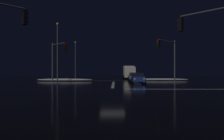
{
  "coord_description": "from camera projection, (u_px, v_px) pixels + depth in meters",
  "views": [
    {
      "loc": [
        0.31,
        -21.67,
        1.8
      ],
      "look_at": [
        -0.23,
        11.91,
        2.02
      ],
      "focal_mm": 34.26,
      "sensor_mm": 36.0,
      "label": 1
    }
  ],
  "objects": [
    {
      "name": "ground",
      "position": [
        112.0,
        90.0,
        21.66
      ],
      "size": [
        120.0,
        120.0,
        0.1
      ],
      "primitive_type": "cube",
      "color": "black"
    },
    {
      "name": "stop_line_north",
      "position": [
        113.0,
        84.0,
        29.97
      ],
      "size": [
        0.35,
        14.23,
        0.01
      ],
      "color": "white",
      "rests_on": "ground"
    },
    {
      "name": "centre_line_ns",
      "position": [
        114.0,
        81.0,
        41.57
      ],
      "size": [
        22.0,
        0.15,
        0.01
      ],
      "color": "yellow",
      "rests_on": "ground"
    },
    {
      "name": "crosswalk_bar_east",
      "position": [
        196.0,
        89.0,
        21.53
      ],
      "size": [
        14.23,
        0.4,
        0.01
      ],
      "color": "white",
      "rests_on": "ground"
    },
    {
      "name": "snow_bank_left_curb",
      "position": [
        65.0,
        80.0,
        39.56
      ],
      "size": [
        10.34,
        1.5,
        0.48
      ],
      "color": "white",
      "rests_on": "ground"
    },
    {
      "name": "snow_bank_right_curb",
      "position": [
        160.0,
        79.0,
        41.82
      ],
      "size": [
        10.96,
        1.5,
        0.43
      ],
      "color": "white",
      "rests_on": "ground"
    },
    {
      "name": "sedan_blue",
      "position": [
        138.0,
        78.0,
        32.04
      ],
      "size": [
        2.02,
        4.33,
        1.57
      ],
      "color": "navy",
      "rests_on": "ground"
    },
    {
      "name": "sedan_silver",
      "position": [
        135.0,
        77.0,
        37.37
      ],
      "size": [
        2.02,
        4.33,
        1.57
      ],
      "color": "#B7B7BC",
      "rests_on": "ground"
    },
    {
      "name": "sedan_gray",
      "position": [
        133.0,
        76.0,
        42.83
      ],
      "size": [
        2.02,
        4.33,
        1.57
      ],
      "color": "slate",
      "rests_on": "ground"
    },
    {
      "name": "box_truck",
      "position": [
        129.0,
        72.0,
        50.48
      ],
      "size": [
        2.68,
        8.28,
        3.08
      ],
      "color": "beige",
      "rests_on": "ground"
    },
    {
      "name": "traffic_signal_nw",
      "position": [
        58.0,
        55.0,
        29.5
      ],
      "size": [
        2.62,
        2.62,
        5.89
      ],
      "color": "#4C4C51",
      "rests_on": "ground"
    },
    {
      "name": "traffic_signal_ne",
      "position": [
        168.0,
        53.0,
        29.04
      ],
      "size": [
        3.2,
        3.2,
        6.21
      ],
      "color": "#4C4C51",
      "rests_on": "ground"
    },
    {
      "name": "traffic_signal_se",
      "position": [
        219.0,
        33.0,
        14.33
      ],
      "size": [
        3.73,
        3.73,
        6.3
      ],
      "color": "#4C4C51",
      "rests_on": "ground"
    },
    {
      "name": "streetlamp_left_near",
      "position": [
        57.0,
        48.0,
        35.75
      ],
      "size": [
        0.44,
        0.44,
        9.99
      ],
      "color": "#424247",
      "rests_on": "ground"
    },
    {
      "name": "streetlamp_left_far",
      "position": [
        75.0,
        57.0,
        51.75
      ],
      "size": [
        0.44,
        0.44,
        9.05
      ],
      "color": "#424247",
      "rests_on": "ground"
    }
  ]
}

